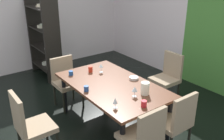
{
  "coord_description": "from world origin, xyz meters",
  "views": [
    {
      "loc": [
        3.13,
        -1.8,
        2.37
      ],
      "look_at": [
        0.14,
        0.39,
        0.85
      ],
      "focal_mm": 40.0,
      "sensor_mm": 36.0,
      "label": 1
    }
  ],
  "objects": [
    {
      "name": "cup_corner",
      "position": [
        1.15,
        0.16,
        0.78
      ],
      "size": [
        0.07,
        0.07,
        0.09
      ],
      "primitive_type": "cylinder",
      "color": "red",
      "rests_on": "dining_table"
    },
    {
      "name": "ground_plane",
      "position": [
        0.0,
        0.0,
        -0.01
      ],
      "size": [
        5.75,
        5.41,
        0.02
      ],
      "primitive_type": "cube",
      "color": "black"
    },
    {
      "name": "cup_rear",
      "position": [
        -0.31,
        -0.11,
        0.77
      ],
      "size": [
        0.07,
        0.07,
        0.07
      ],
      "primitive_type": "cylinder",
      "color": "#1E4A8F",
      "rests_on": "dining_table"
    },
    {
      "name": "dining_table",
      "position": [
        0.36,
        0.23,
        0.66
      ],
      "size": [
        1.81,
        1.06,
        0.73
      ],
      "color": "brown",
      "rests_on": "ground_plane"
    },
    {
      "name": "back_panel_interior",
      "position": [
        -1.54,
        2.65,
        1.3
      ],
      "size": [
        2.66,
        0.1,
        2.6
      ],
      "primitive_type": "cube",
      "color": "silver",
      "rests_on": "ground_plane"
    },
    {
      "name": "pitcher_center",
      "position": [
        0.91,
        0.4,
        0.82
      ],
      "size": [
        0.13,
        0.12,
        0.18
      ],
      "color": "white",
      "rests_on": "dining_table"
    },
    {
      "name": "left_interior_panel",
      "position": [
        -2.83,
        0.0,
        1.3
      ],
      "size": [
        0.1,
        5.41,
        2.6
      ],
      "primitive_type": "cube",
      "color": "silver",
      "rests_on": "ground_plane"
    },
    {
      "name": "serving_bowl_left",
      "position": [
        0.43,
        0.61,
        0.75
      ],
      "size": [
        0.15,
        0.15,
        0.04
      ],
      "primitive_type": "cylinder",
      "color": "silver",
      "rests_on": "dining_table"
    },
    {
      "name": "cup_front",
      "position": [
        0.34,
        -0.21,
        0.77
      ],
      "size": [
        0.07,
        0.07,
        0.08
      ],
      "primitive_type": "cylinder",
      "color": "#244789",
      "rests_on": "dining_table"
    },
    {
      "name": "cup_east",
      "position": [
        -0.23,
        0.22,
        0.78
      ],
      "size": [
        0.07,
        0.07,
        0.1
      ],
      "primitive_type": "cylinder",
      "color": "red",
      "rests_on": "dining_table"
    },
    {
      "name": "chair_left_near",
      "position": [
        -0.66,
        -0.05,
        0.52
      ],
      "size": [
        0.44,
        0.44,
        0.9
      ],
      "rotation": [
        0.0,
        0.0,
        -1.57
      ],
      "color": "gray",
      "rests_on": "ground_plane"
    },
    {
      "name": "chair_right_near",
      "position": [
        1.39,
        -0.05,
        0.52
      ],
      "size": [
        0.44,
        0.44,
        0.92
      ],
      "rotation": [
        0.0,
        0.0,
        1.57
      ],
      "color": "gray",
      "rests_on": "ground_plane"
    },
    {
      "name": "display_shelf",
      "position": [
        -2.22,
        0.21,
        0.9
      ],
      "size": [
        1.02,
        0.37,
        1.8
      ],
      "color": "black",
      "rests_on": "ground_plane"
    },
    {
      "name": "wine_glass_south",
      "position": [
        0.95,
        -0.15,
        0.83
      ],
      "size": [
        0.06,
        0.06,
        0.14
      ],
      "color": "silver",
      "rests_on": "dining_table"
    },
    {
      "name": "wine_glass_north",
      "position": [
        0.87,
        0.24,
        0.84
      ],
      "size": [
        0.08,
        0.08,
        0.15
      ],
      "color": "silver",
      "rests_on": "dining_table"
    },
    {
      "name": "chair_head_near",
      "position": [
        0.37,
        -1.07,
        0.54
      ],
      "size": [
        0.44,
        0.44,
        0.98
      ],
      "color": "gray",
      "rests_on": "ground_plane"
    },
    {
      "name": "wine_glass_west",
      "position": [
        -0.12,
        0.36,
        0.85
      ],
      "size": [
        0.07,
        0.07,
        0.15
      ],
      "color": "silver",
      "rests_on": "dining_table"
    },
    {
      "name": "chair_right_far",
      "position": [
        1.39,
        0.52,
        0.52
      ],
      "size": [
        0.44,
        0.44,
        0.92
      ],
      "rotation": [
        0.0,
        0.0,
        1.57
      ],
      "color": "gray",
      "rests_on": "ground_plane"
    },
    {
      "name": "chair_head_far",
      "position": [
        0.34,
        1.53,
        0.53
      ],
      "size": [
        0.44,
        0.45,
        0.94
      ],
      "rotation": [
        0.0,
        0.0,
        3.14
      ],
      "color": "gray",
      "rests_on": "ground_plane"
    }
  ]
}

